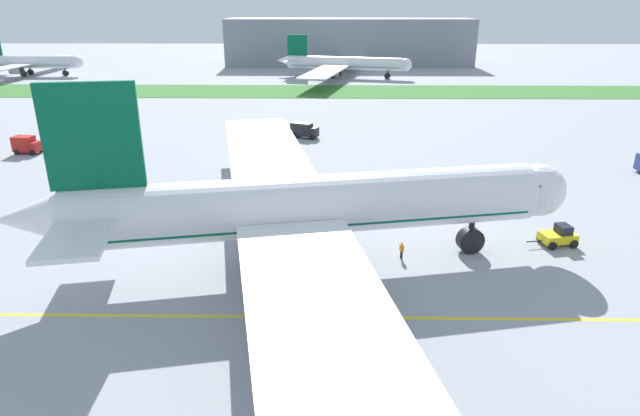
{
  "coord_description": "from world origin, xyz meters",
  "views": [
    {
      "loc": [
        1.46,
        -42.38,
        24.6
      ],
      "look_at": [
        0.6,
        10.93,
        4.01
      ],
      "focal_mm": 30.2,
      "sensor_mm": 36.0,
      "label": 1
    }
  ],
  "objects_px": {
    "service_truck_catering_van": "(304,130)",
    "parked_airliner_far_centre": "(30,62)",
    "pushback_tug": "(559,236)",
    "ground_crew_wingwalker_port": "(402,249)",
    "airliner_foreground": "(302,207)",
    "service_truck_baggage_loader": "(26,144)",
    "parked_airliner_far_right": "(342,63)"
  },
  "relations": [
    {
      "from": "service_truck_catering_van",
      "to": "parked_airliner_far_centre",
      "type": "distance_m",
      "value": 133.47
    },
    {
      "from": "pushback_tug",
      "to": "ground_crew_wingwalker_port",
      "type": "distance_m",
      "value": 17.68
    },
    {
      "from": "service_truck_catering_van",
      "to": "parked_airliner_far_centre",
      "type": "height_order",
      "value": "parked_airliner_far_centre"
    },
    {
      "from": "ground_crew_wingwalker_port",
      "to": "parked_airliner_far_centre",
      "type": "relative_size",
      "value": 0.03
    },
    {
      "from": "service_truck_catering_van",
      "to": "airliner_foreground",
      "type": "bearing_deg",
      "value": -87.67
    },
    {
      "from": "ground_crew_wingwalker_port",
      "to": "service_truck_catering_van",
      "type": "bearing_deg",
      "value": 103.27
    },
    {
      "from": "airliner_foreground",
      "to": "service_truck_baggage_loader",
      "type": "bearing_deg",
      "value": 140.04
    },
    {
      "from": "service_truck_baggage_loader",
      "to": "parked_airliner_far_centre",
      "type": "relative_size",
      "value": 0.08
    },
    {
      "from": "parked_airliner_far_centre",
      "to": "parked_airliner_far_right",
      "type": "relative_size",
      "value": 0.77
    },
    {
      "from": "ground_crew_wingwalker_port",
      "to": "pushback_tug",
      "type": "bearing_deg",
      "value": 11.98
    },
    {
      "from": "parked_airliner_far_centre",
      "to": "parked_airliner_far_right",
      "type": "xyz_separation_m",
      "value": [
        108.03,
        -2.43,
        0.04
      ]
    },
    {
      "from": "parked_airliner_far_right",
      "to": "service_truck_baggage_loader",
      "type": "bearing_deg",
      "value": -119.58
    },
    {
      "from": "parked_airliner_far_centre",
      "to": "service_truck_baggage_loader",
      "type": "bearing_deg",
      "value": -62.92
    },
    {
      "from": "pushback_tug",
      "to": "ground_crew_wingwalker_port",
      "type": "height_order",
      "value": "pushback_tug"
    },
    {
      "from": "airliner_foreground",
      "to": "service_truck_catering_van",
      "type": "bearing_deg",
      "value": 92.33
    },
    {
      "from": "airliner_foreground",
      "to": "parked_airliner_far_centre",
      "type": "height_order",
      "value": "airliner_foreground"
    },
    {
      "from": "airliner_foreground",
      "to": "ground_crew_wingwalker_port",
      "type": "bearing_deg",
      "value": 10.32
    },
    {
      "from": "airliner_foreground",
      "to": "service_truck_baggage_loader",
      "type": "relative_size",
      "value": 18.44
    },
    {
      "from": "service_truck_catering_van",
      "to": "parked_airliner_far_right",
      "type": "height_order",
      "value": "parked_airliner_far_right"
    },
    {
      "from": "service_truck_baggage_loader",
      "to": "airliner_foreground",
      "type": "bearing_deg",
      "value": -39.96
    },
    {
      "from": "parked_airliner_far_centre",
      "to": "parked_airliner_far_right",
      "type": "bearing_deg",
      "value": -1.29
    },
    {
      "from": "airliner_foreground",
      "to": "ground_crew_wingwalker_port",
      "type": "xyz_separation_m",
      "value": [
        9.97,
        1.82,
        -5.2
      ]
    },
    {
      "from": "service_truck_catering_van",
      "to": "parked_airliner_far_centre",
      "type": "bearing_deg",
      "value": 137.91
    },
    {
      "from": "pushback_tug",
      "to": "parked_airliner_far_centre",
      "type": "xyz_separation_m",
      "value": [
        -128.46,
        137.28,
        3.64
      ]
    },
    {
      "from": "ground_crew_wingwalker_port",
      "to": "service_truck_catering_van",
      "type": "xyz_separation_m",
      "value": [
        -12.15,
        51.51,
        0.47
      ]
    },
    {
      "from": "airliner_foreground",
      "to": "parked_airliner_far_right",
      "type": "distance_m",
      "value": 140.5
    },
    {
      "from": "airliner_foreground",
      "to": "pushback_tug",
      "type": "bearing_deg",
      "value": 11.37
    },
    {
      "from": "airliner_foreground",
      "to": "parked_airliner_far_right",
      "type": "height_order",
      "value": "airliner_foreground"
    },
    {
      "from": "pushback_tug",
      "to": "service_truck_catering_van",
      "type": "relative_size",
      "value": 0.99
    },
    {
      "from": "pushback_tug",
      "to": "service_truck_baggage_loader",
      "type": "relative_size",
      "value": 1.19
    },
    {
      "from": "ground_crew_wingwalker_port",
      "to": "service_truck_baggage_loader",
      "type": "height_order",
      "value": "service_truck_baggage_loader"
    },
    {
      "from": "ground_crew_wingwalker_port",
      "to": "service_truck_baggage_loader",
      "type": "xyz_separation_m",
      "value": [
        -59.32,
        39.53,
        0.52
      ]
    }
  ]
}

